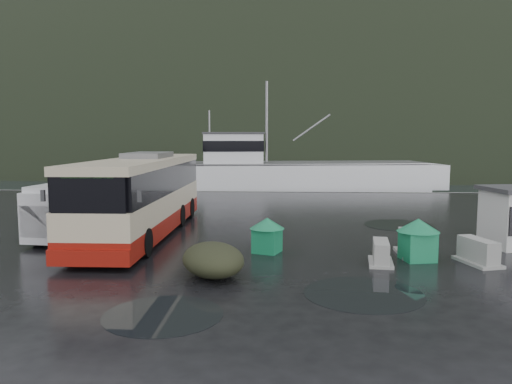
# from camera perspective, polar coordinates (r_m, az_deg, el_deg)

# --- Properties ---
(ground) EXTENTS (160.00, 160.00, 0.00)m
(ground) POSITION_cam_1_polar(r_m,az_deg,el_deg) (19.47, -1.89, -6.36)
(ground) COLOR black
(ground) RESTS_ON ground
(harbor_water) EXTENTS (300.00, 180.00, 0.02)m
(harbor_water) POSITION_cam_1_polar(r_m,az_deg,el_deg) (129.00, 2.38, 4.36)
(harbor_water) COLOR black
(harbor_water) RESTS_ON ground
(quay_edge) EXTENTS (160.00, 0.60, 1.50)m
(quay_edge) POSITION_cam_1_polar(r_m,az_deg,el_deg) (39.19, 0.65, 0.03)
(quay_edge) COLOR #999993
(quay_edge) RESTS_ON ground
(headland) EXTENTS (780.00, 540.00, 570.00)m
(headland) POSITION_cam_1_polar(r_m,az_deg,el_deg) (269.09, 4.91, 5.32)
(headland) COLOR black
(headland) RESTS_ON ground
(coach_bus) EXTENTS (3.24, 12.73, 3.60)m
(coach_bus) POSITION_cam_1_polar(r_m,az_deg,el_deg) (22.61, -12.72, -4.73)
(coach_bus) COLOR beige
(coach_bus) RESTS_ON ground
(white_van) EXTENTS (2.58, 5.89, 2.38)m
(white_van) POSITION_cam_1_polar(r_m,az_deg,el_deg) (23.01, -19.48, -4.75)
(white_van) COLOR white
(white_van) RESTS_ON ground
(waste_bin_left) EXTENTS (1.20, 1.20, 1.30)m
(waste_bin_left) POSITION_cam_1_polar(r_m,az_deg,el_deg) (18.67, 1.27, -6.90)
(waste_bin_left) COLOR #178150
(waste_bin_left) RESTS_ON ground
(waste_bin_right) EXTENTS (1.24, 1.24, 1.46)m
(waste_bin_right) POSITION_cam_1_polar(r_m,az_deg,el_deg) (18.37, 17.93, -7.42)
(waste_bin_right) COLOR #178150
(waste_bin_right) RESTS_ON ground
(dome_tent) EXTENTS (2.67, 3.09, 1.02)m
(dome_tent) POSITION_cam_1_polar(r_m,az_deg,el_deg) (15.65, -4.91, -9.52)
(dome_tent) COLOR #2A2D1B
(dome_tent) RESTS_ON ground
(jersey_barrier_a) EXTENTS (1.00, 1.66, 0.78)m
(jersey_barrier_a) POSITION_cam_1_polar(r_m,az_deg,el_deg) (17.54, 14.05, -7.96)
(jersey_barrier_a) COLOR #999993
(jersey_barrier_a) RESTS_ON ground
(jersey_barrier_b) EXTENTS (0.93, 1.79, 0.88)m
(jersey_barrier_b) POSITION_cam_1_polar(r_m,az_deg,el_deg) (19.11, 17.18, -6.87)
(jersey_barrier_b) COLOR #999993
(jersey_barrier_b) RESTS_ON ground
(jersey_barrier_c) EXTENTS (1.28, 1.88, 0.86)m
(jersey_barrier_c) POSITION_cam_1_polar(r_m,az_deg,el_deg) (18.60, 23.97, -7.50)
(jersey_barrier_c) COLOR #999993
(jersey_barrier_c) RESTS_ON ground
(fishing_trawler) EXTENTS (27.32, 9.47, 10.71)m
(fishing_trawler) POSITION_cam_1_polar(r_m,az_deg,el_deg) (45.97, 5.04, 0.92)
(fishing_trawler) COLOR white
(fishing_trawler) RESTS_ON ground
(puddles) EXTENTS (11.68, 15.97, 0.01)m
(puddles) POSITION_cam_1_polar(r_m,az_deg,el_deg) (17.55, 9.98, -7.84)
(puddles) COLOR black
(puddles) RESTS_ON ground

